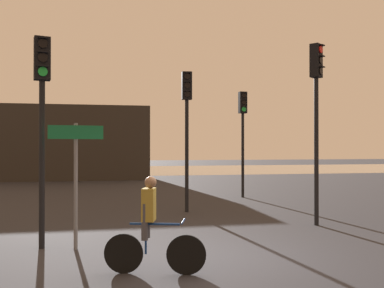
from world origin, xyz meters
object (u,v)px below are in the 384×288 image
traffic_light_near_right (316,100)px  traffic_light_near_left (42,101)px  cyclist (151,225)px  distant_building (43,143)px  traffic_light_center (187,115)px  traffic_light_far_right (243,124)px  direction_sign_post (76,167)px

traffic_light_near_right → traffic_light_near_left: bearing=-27.7°
traffic_light_near_left → cyclist: size_ratio=2.65×
distant_building → traffic_light_center: distant_building is taller
traffic_light_far_right → traffic_light_near_right: size_ratio=0.91×
cyclist → direction_sign_post: bearing=-129.9°
traffic_light_far_right → direction_sign_post: bearing=48.6°
traffic_light_center → traffic_light_far_right: size_ratio=1.03×
distant_building → traffic_light_far_right: size_ratio=3.09×
distant_building → traffic_light_center: bearing=-66.6°
traffic_light_far_right → traffic_light_near_left: bearing=44.7°
traffic_light_near_left → direction_sign_post: 1.55m
traffic_light_center → cyclist: size_ratio=2.75×
traffic_light_far_right → cyclist: bearing=60.3°
traffic_light_center → direction_sign_post: 5.74m
direction_sign_post → traffic_light_center: bearing=-130.5°
traffic_light_near_left → traffic_light_near_right: size_ratio=0.90×
traffic_light_center → traffic_light_near_right: (3.02, -2.98, 0.21)m
traffic_light_near_right → cyclist: bearing=-2.2°
distant_building → direction_sign_post: 20.51m
distant_building → traffic_light_far_right: bearing=-51.1°
traffic_light_far_right → traffic_light_center: bearing=45.2°
distant_building → traffic_light_far_right: distant_building is taller
traffic_light_near_right → direction_sign_post: traffic_light_near_right is taller
traffic_light_center → direction_sign_post: traffic_light_center is taller
traffic_light_near_left → direction_sign_post: (0.70, -0.24, -1.36)m
distant_building → cyclist: distant_building is taller
traffic_light_far_right → direction_sign_post: (-6.17, -8.09, -1.38)m
distant_building → traffic_light_near_left: size_ratio=3.11×
traffic_light_near_right → traffic_light_center: bearing=-83.5°
traffic_light_near_left → traffic_light_center: bearing=-145.5°
distant_building → cyclist: 22.76m
distant_building → traffic_light_far_right: 15.56m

